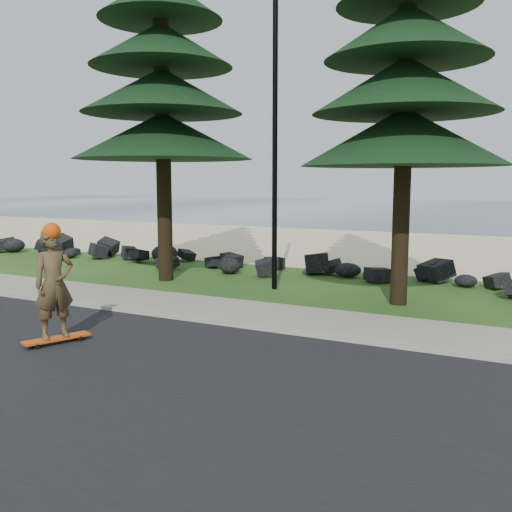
{
  "coord_description": "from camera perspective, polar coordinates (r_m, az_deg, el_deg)",
  "views": [
    {
      "loc": [
        6.58,
        -10.77,
        2.95
      ],
      "look_at": [
        1.07,
        0.0,
        1.35
      ],
      "focal_mm": 40.0,
      "sensor_mm": 36.0,
      "label": 1
    }
  ],
  "objects": [
    {
      "name": "road",
      "position": [
        9.55,
        -18.66,
        -10.82
      ],
      "size": [
        160.0,
        7.0,
        0.02
      ],
      "primitive_type": "cube",
      "color": "black",
      "rests_on": "ground"
    },
    {
      "name": "kerb",
      "position": [
        12.21,
        -6.45,
        -6.27
      ],
      "size": [
        160.0,
        0.2,
        0.1
      ],
      "primitive_type": "cube",
      "color": "#9F9A8F",
      "rests_on": "ground"
    },
    {
      "name": "beach_sand",
      "position": [
        26.28,
        12.42,
        0.92
      ],
      "size": [
        160.0,
        15.0,
        0.01
      ],
      "primitive_type": "cube",
      "color": "#C5BA83",
      "rests_on": "ground"
    },
    {
      "name": "sidewalk",
      "position": [
        13.12,
        -3.79,
        -5.31
      ],
      "size": [
        160.0,
        2.0,
        0.08
      ],
      "primitive_type": "cube",
      "color": "gray",
      "rests_on": "ground"
    },
    {
      "name": "skateboarder",
      "position": [
        10.85,
        -19.54,
        -2.71
      ],
      "size": [
        0.73,
        1.2,
        2.2
      ],
      "rotation": [
        0.0,
        0.0,
        1.17
      ],
      "color": "#C74B0B",
      "rests_on": "ground"
    },
    {
      "name": "seawall_boulders",
      "position": [
        17.89,
        5.12,
        -2.0
      ],
      "size": [
        60.0,
        2.4,
        1.1
      ],
      "primitive_type": null,
      "color": "black",
      "rests_on": "ground"
    },
    {
      "name": "ocean",
      "position": [
        62.19,
        21.05,
        4.32
      ],
      "size": [
        160.0,
        58.0,
        0.01
      ],
      "primitive_type": "cube",
      "color": "#31475D",
      "rests_on": "ground"
    },
    {
      "name": "lamp_post",
      "position": [
        15.49,
        1.9,
        11.91
      ],
      "size": [
        0.25,
        0.14,
        8.14
      ],
      "color": "black",
      "rests_on": "ground"
    },
    {
      "name": "ground",
      "position": [
        12.96,
        -4.24,
        -5.66
      ],
      "size": [
        160.0,
        160.0,
        0.0
      ],
      "primitive_type": "plane",
      "color": "#214616",
      "rests_on": "ground"
    }
  ]
}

